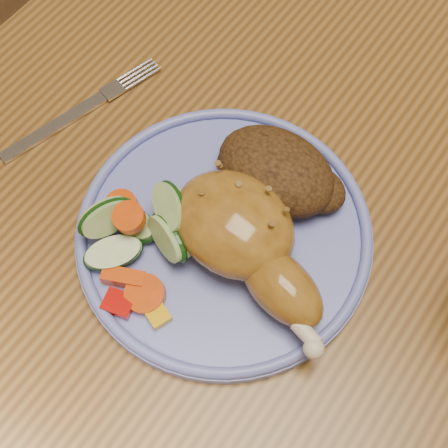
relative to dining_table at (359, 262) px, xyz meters
name	(u,v)px	position (x,y,z in m)	size (l,w,h in m)	color
ground	(294,390)	(0.00, 0.00, -0.67)	(4.00, 4.00, 0.00)	#50341B
dining_table	(359,262)	(0.00, 0.00, 0.00)	(0.90, 1.40, 0.75)	brown
plate	(224,234)	(-0.11, -0.09, 0.09)	(0.26, 0.26, 0.01)	#636EC6
plate_rim	(224,229)	(-0.11, -0.09, 0.10)	(0.26, 0.26, 0.01)	#636EC6
chicken_leg	(245,239)	(-0.08, -0.10, 0.12)	(0.18, 0.11, 0.06)	#96651F
rice_pilaf	(279,173)	(-0.10, -0.02, 0.11)	(0.12, 0.08, 0.05)	#402710
vegetable_pile	(137,234)	(-0.16, -0.14, 0.11)	(0.12, 0.13, 0.06)	#A50A05
fork	(76,113)	(-0.30, -0.07, 0.09)	(0.06, 0.16, 0.00)	silver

